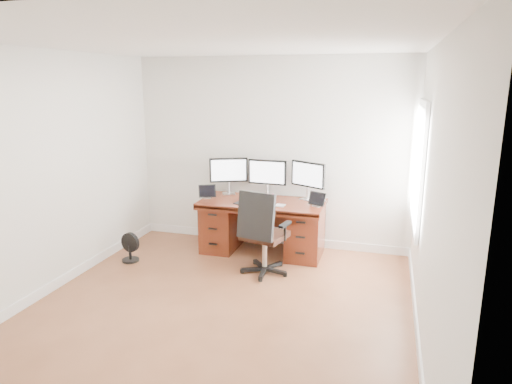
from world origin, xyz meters
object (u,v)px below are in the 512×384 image
(office_chair, at_px, (263,247))
(monitor_center, at_px, (267,174))
(desk, at_px, (263,225))
(floor_fan, at_px, (130,248))
(keyboard, at_px, (257,203))

(office_chair, bearing_deg, monitor_center, 114.72)
(desk, bearing_deg, monitor_center, 90.01)
(floor_fan, bearing_deg, keyboard, 33.16)
(keyboard, bearing_deg, office_chair, -53.00)
(floor_fan, height_order, monitor_center, monitor_center)
(desk, xyz_separation_m, floor_fan, (-1.61, -0.83, -0.21))
(desk, bearing_deg, floor_fan, -152.82)
(monitor_center, bearing_deg, keyboard, -92.77)
(floor_fan, height_order, keyboard, keyboard)
(desk, relative_size, floor_fan, 4.34)
(floor_fan, relative_size, monitor_center, 0.71)
(office_chair, height_order, keyboard, office_chair)
(desk, distance_m, floor_fan, 1.83)
(floor_fan, xyz_separation_m, keyboard, (1.58, 0.67, 0.57))
(floor_fan, bearing_deg, office_chair, 13.38)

